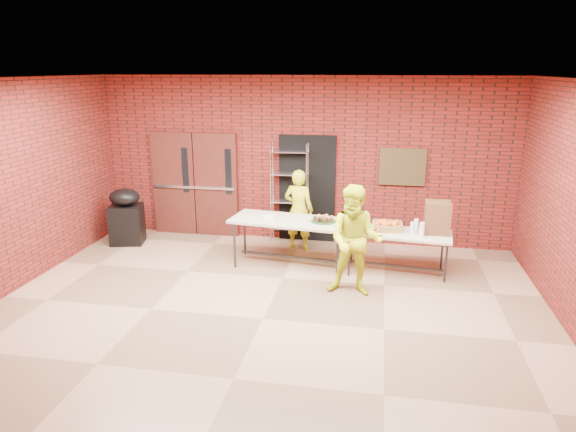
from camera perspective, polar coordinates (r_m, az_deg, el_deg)
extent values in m
cube|color=brown|center=(7.24, -2.81, -11.48)|extent=(8.00, 7.00, 0.04)
cube|color=silver|center=(6.41, -3.22, 15.11)|extent=(8.00, 7.00, 0.04)
cube|color=maroon|center=(10.02, 1.64, 6.20)|extent=(8.00, 0.04, 3.20)
cube|color=maroon|center=(3.55, -16.51, -13.87)|extent=(8.00, 0.04, 3.20)
cube|color=#401B12|center=(10.77, -12.56, 3.54)|extent=(0.88, 0.08, 2.10)
cube|color=#401B12|center=(10.46, -7.99, 3.40)|extent=(0.88, 0.08, 2.10)
cube|color=black|center=(10.56, -11.35, 5.03)|extent=(0.12, 0.02, 0.90)
cube|color=black|center=(10.26, -6.65, 4.92)|extent=(0.12, 0.02, 0.90)
cube|color=silver|center=(10.56, -10.41, 3.14)|extent=(1.70, 0.04, 0.05)
cube|color=black|center=(10.06, 2.12, 3.04)|extent=(1.10, 0.06, 2.10)
cube|color=#43331A|center=(9.86, 12.60, 5.35)|extent=(0.85, 0.04, 0.70)
cube|color=tan|center=(8.85, 0.07, -0.52)|extent=(2.07, 1.07, 0.04)
cube|color=#29282D|center=(9.06, 0.07, -4.53)|extent=(1.76, 0.26, 0.03)
cylinder|color=#29282D|center=(9.46, -4.84, -2.04)|extent=(0.04, 0.04, 0.77)
cylinder|color=#29282D|center=(9.18, 5.88, -2.65)|extent=(0.04, 0.04, 0.77)
cylinder|color=#29282D|center=(8.86, -5.95, -3.35)|extent=(0.04, 0.04, 0.77)
cylinder|color=#29282D|center=(8.56, 5.51, -4.07)|extent=(0.04, 0.04, 0.77)
cube|color=tan|center=(8.70, 12.09, -1.88)|extent=(1.80, 0.91, 0.04)
cube|color=#29282D|center=(8.89, 11.87, -5.42)|extent=(1.54, 0.21, 0.03)
cylinder|color=#29282D|center=(9.09, 7.05, -3.21)|extent=(0.03, 0.03, 0.67)
cylinder|color=#29282D|center=(9.15, 16.75, -3.68)|extent=(0.03, 0.03, 0.67)
cylinder|color=#29282D|center=(8.55, 6.80, -4.48)|extent=(0.03, 0.03, 0.67)
cylinder|color=#29282D|center=(8.61, 17.14, -4.97)|extent=(0.03, 0.03, 0.67)
cube|color=olive|center=(8.62, 7.25, -1.45)|extent=(0.41, 0.32, 0.06)
cube|color=olive|center=(8.76, 10.95, -1.28)|extent=(0.50, 0.39, 0.08)
cube|color=olive|center=(8.49, 8.69, -1.78)|extent=(0.42, 0.32, 0.06)
cylinder|color=#144B1E|center=(8.72, 3.96, -0.59)|extent=(0.42, 0.42, 0.02)
cube|color=silver|center=(8.89, -2.08, -0.08)|extent=(0.18, 0.12, 0.06)
cube|color=brown|center=(8.72, 16.24, -0.16)|extent=(0.40, 0.36, 0.53)
cylinder|color=silver|center=(8.57, 13.66, -1.37)|extent=(0.07, 0.07, 0.21)
cylinder|color=silver|center=(8.51, 14.66, -1.48)|extent=(0.08, 0.08, 0.24)
cylinder|color=silver|center=(8.69, 14.05, -1.08)|extent=(0.08, 0.08, 0.23)
cube|color=black|center=(10.51, -17.46, -0.89)|extent=(0.70, 0.62, 0.77)
ellipsoid|color=black|center=(10.37, -17.72, 2.01)|extent=(0.69, 0.63, 0.33)
imported|color=#C7D117|center=(9.63, 1.18, 0.70)|extent=(0.61, 0.45, 1.53)
imported|color=#C7D117|center=(7.72, 7.50, -2.75)|extent=(0.87, 0.70, 1.70)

